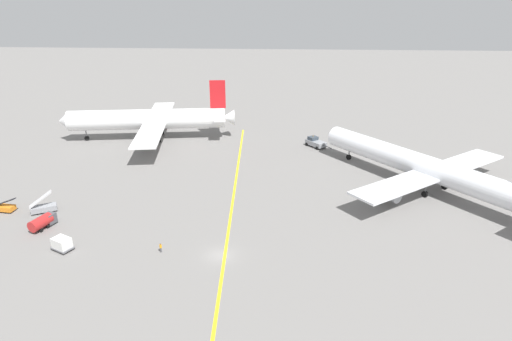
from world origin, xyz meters
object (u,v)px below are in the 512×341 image
gse_stair_truck_yellow (43,207)px  gse_container_dolly_flat (62,244)px  pushback_tug (315,142)px  gse_belt_loader_portside (4,207)px  airliner_being_pushed (425,167)px  gse_fuel_bowser_stubby (43,221)px  airliner_at_gate_left (149,120)px  ground_crew_wing_walker_right (161,248)px

gse_stair_truck_yellow → gse_container_dolly_flat: bearing=-51.8°
pushback_tug → gse_container_dolly_flat: 70.50m
gse_belt_loader_portside → gse_container_dolly_flat: bearing=-35.1°
airliner_being_pushed → pushback_tug: size_ratio=6.17×
airliner_being_pushed → gse_belt_loader_portside: size_ratio=9.64×
gse_fuel_bowser_stubby → gse_stair_truck_yellow: (-3.23, 5.97, -0.31)m
pushback_tug → gse_container_dolly_flat: bearing=-128.2°
airliner_being_pushed → gse_stair_truck_yellow: airliner_being_pushed is taller
airliner_being_pushed → pushback_tug: 34.07m
gse_container_dolly_flat → gse_fuel_bowser_stubby: bearing=135.2°
gse_belt_loader_portside → gse_container_dolly_flat: size_ratio=1.31×
airliner_at_gate_left → gse_container_dolly_flat: 59.48m
gse_stair_truck_yellow → gse_container_dolly_flat: gse_stair_truck_yellow is taller
airliner_being_pushed → ground_crew_wing_walker_right: airliner_being_pushed is taller
airliner_being_pushed → gse_belt_loader_portside: bearing=-168.7°
airliner_at_gate_left → ground_crew_wing_walker_right: size_ratio=31.15×
airliner_at_gate_left → gse_fuel_bowser_stubby: 52.79m
gse_fuel_bowser_stubby → ground_crew_wing_walker_right: size_ratio=3.31×
airliner_being_pushed → gse_stair_truck_yellow: (-74.71, -16.23, -3.75)m
gse_fuel_bowser_stubby → gse_container_dolly_flat: bearing=-44.8°
pushback_tug → gse_container_dolly_flat: pushback_tug is taller
ground_crew_wing_walker_right → airliner_at_gate_left: bearing=108.2°
gse_fuel_bowser_stubby → gse_belt_loader_portside: (-10.87, 5.68, -0.51)m
gse_belt_loader_portside → airliner_being_pushed: bearing=11.3°
gse_fuel_bowser_stubby → pushback_tug: bearing=44.0°
airliner_being_pushed → gse_fuel_bowser_stubby: airliner_being_pushed is taller
gse_fuel_bowser_stubby → gse_container_dolly_flat: gse_fuel_bowser_stubby is taller
airliner_at_gate_left → airliner_being_pushed: (68.08, -30.30, -0.96)m
gse_stair_truck_yellow → ground_crew_wing_walker_right: gse_stair_truck_yellow is taller
airliner_at_gate_left → pushback_tug: size_ratio=6.28×
gse_belt_loader_portside → ground_crew_wing_walker_right: (33.56, -11.92, -0.01)m
pushback_tug → gse_fuel_bowser_stubby: pushback_tug is taller
airliner_being_pushed → airliner_at_gate_left: bearing=156.0°
pushback_tug → gse_stair_truck_yellow: (-53.58, -42.72, -0.20)m
airliner_at_gate_left → gse_container_dolly_flat: (3.34, -59.21, -4.56)m
airliner_at_gate_left → gse_stair_truck_yellow: 47.24m
gse_container_dolly_flat → ground_crew_wing_walker_right: bearing=1.7°
airliner_being_pushed → gse_container_dolly_flat: 70.99m
gse_fuel_bowser_stubby → ground_crew_wing_walker_right: 23.54m
pushback_tug → gse_stair_truck_yellow: size_ratio=1.60×
airliner_at_gate_left → pushback_tug: airliner_at_gate_left is taller
airliner_at_gate_left → gse_fuel_bowser_stubby: airliner_at_gate_left is taller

